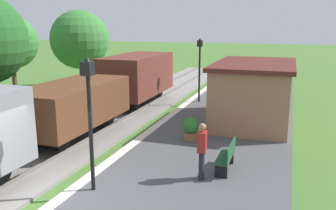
% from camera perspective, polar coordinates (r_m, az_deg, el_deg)
% --- Properties ---
extents(platform_edge_stripe, '(0.36, 60.00, 0.01)m').
position_cam_1_polar(platform_edge_stripe, '(9.94, -18.02, -14.86)').
color(platform_edge_stripe, silver).
rests_on(platform_edge_stripe, platform_slab).
extents(freight_train, '(2.50, 19.40, 2.72)m').
position_cam_1_polar(freight_train, '(15.16, -14.92, 0.35)').
color(freight_train, gray).
rests_on(freight_train, rail_near).
extents(station_hut, '(3.50, 5.80, 2.78)m').
position_cam_1_polar(station_hut, '(17.05, 13.42, 1.98)').
color(station_hut, '#9E6B4C').
rests_on(station_hut, platform_slab).
extents(bench_near_hut, '(0.42, 1.50, 0.91)m').
position_cam_1_polar(bench_near_hut, '(11.46, 9.35, -8.01)').
color(bench_near_hut, '#1E4C2D').
rests_on(bench_near_hut, platform_slab).
extents(person_waiting, '(0.28, 0.40, 1.71)m').
position_cam_1_polar(person_waiting, '(10.62, 5.39, -6.95)').
color(person_waiting, black).
rests_on(person_waiting, platform_slab).
extents(potted_planter, '(0.64, 0.64, 0.92)m').
position_cam_1_polar(potted_planter, '(14.15, 3.57, -3.78)').
color(potted_planter, brown).
rests_on(potted_planter, platform_slab).
extents(lamp_post_near, '(0.28, 0.28, 3.70)m').
position_cam_1_polar(lamp_post_near, '(9.67, -12.40, 0.79)').
color(lamp_post_near, black).
rests_on(lamp_post_near, platform_slab).
extents(lamp_post_far, '(0.28, 0.28, 3.70)m').
position_cam_1_polar(lamp_post_far, '(20.86, 5.05, 7.42)').
color(lamp_post_far, black).
rests_on(lamp_post_far, platform_slab).
extents(tree_trackside_far, '(3.18, 3.18, 5.22)m').
position_cam_1_polar(tree_trackside_far, '(23.81, -23.63, 9.05)').
color(tree_trackside_far, '#4C3823').
rests_on(tree_trackside_far, ground).
extents(tree_field_left, '(4.28, 4.28, 5.71)m').
position_cam_1_polar(tree_field_left, '(27.58, -13.83, 10.01)').
color(tree_field_left, '#4C3823').
rests_on(tree_field_left, ground).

